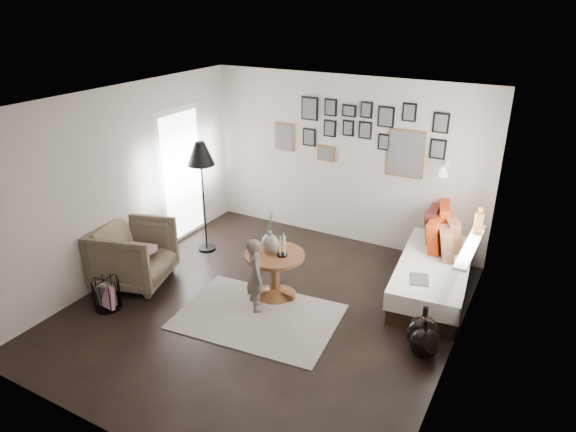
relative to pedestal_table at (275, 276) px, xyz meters
The scene contains 23 objects.
ground 0.45m from the pedestal_table, 80.16° to the right, with size 4.80×4.80×0.00m, color black.
wall_back 2.29m from the pedestal_table, 88.34° to the left, with size 4.50×4.50×0.00m, color #AA9F94.
wall_front 2.93m from the pedestal_table, 88.75° to the right, with size 4.50×4.50×0.00m, color #AA9F94.
wall_left 2.44m from the pedestal_table, behind, with size 4.80×4.80×0.00m, color #AA9F94.
wall_right 2.55m from the pedestal_table, ahead, with size 4.80×4.80×0.00m, color #AA9F94.
ceiling 2.34m from the pedestal_table, 80.16° to the right, with size 4.80×4.80×0.00m, color white.
door_left 2.46m from the pedestal_table, 158.52° to the left, with size 0.00×2.14×2.14m.
window_right 2.53m from the pedestal_table, 24.05° to the left, with size 0.15×1.32×1.30m.
gallery_wall 2.53m from the pedestal_table, 80.34° to the left, with size 2.74×0.03×1.08m.
wall_sconce 2.68m from the pedestal_table, 48.04° to the left, with size 0.18×0.36×0.16m.
rug 0.62m from the pedestal_table, 82.47° to the right, with size 1.92×1.35×0.01m, color silver.
pedestal_table is the anchor object (origin of this frame).
vase 0.50m from the pedestal_table, 165.96° to the left, with size 0.22×0.22×0.55m.
candles 0.48m from the pedestal_table, ahead, with size 0.13×0.13×0.29m.
daybed 2.14m from the pedestal_table, 32.68° to the left, with size 1.07×2.13×0.99m.
magazine_on_daybed 1.83m from the pedestal_table, 16.14° to the left, with size 0.22×0.30×0.02m, color black.
armchair 1.95m from the pedestal_table, 161.13° to the right, with size 0.92×0.94×0.86m, color brown.
armchair_cushion 1.92m from the pedestal_table, 162.26° to the right, with size 0.39×0.39×0.10m, color beige.
floor_lamp 2.10m from the pedestal_table, 158.27° to the left, with size 0.40×0.40×1.72m.
magazine_basket 2.13m from the pedestal_table, 142.85° to the right, with size 0.35×0.35×0.40m.
demijohn_large 2.02m from the pedestal_table, ahead, with size 0.37×0.37×0.55m.
demijohn_small 2.09m from the pedestal_table, ahead, with size 0.32×0.32×0.50m.
child 0.45m from the pedestal_table, 95.57° to the right, with size 0.36×0.23×0.98m, color #5F514B.
Camera 1 is at (2.89, -4.69, 3.66)m, focal length 32.00 mm.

